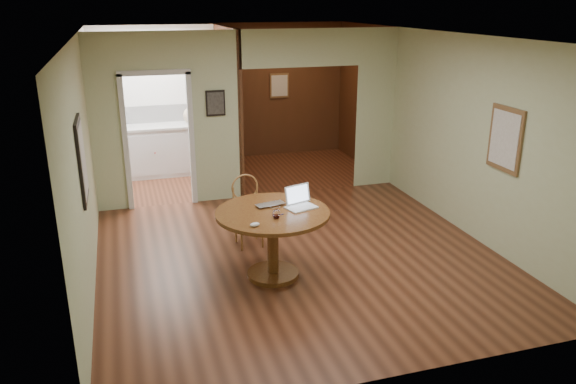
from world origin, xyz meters
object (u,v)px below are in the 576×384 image
object	(u,v)px
chair	(247,206)
open_laptop	(299,201)
dining_table	(273,228)
closed_laptop	(272,206)

from	to	relation	value
chair	open_laptop	size ratio (longest dim) A/B	2.41
dining_table	open_laptop	bearing A→B (deg)	11.09
dining_table	chair	size ratio (longest dim) A/B	1.39
dining_table	chair	xyz separation A→B (m)	(-0.07, 1.02, -0.08)
chair	open_laptop	bearing A→B (deg)	-69.65
chair	open_laptop	xyz separation A→B (m)	(0.42, -0.96, 0.36)
open_laptop	closed_laptop	xyz separation A→B (m)	(-0.31, 0.06, -0.05)
dining_table	closed_laptop	xyz separation A→B (m)	(0.03, 0.13, 0.23)
dining_table	closed_laptop	distance (m)	0.26
chair	open_laptop	world-z (taller)	open_laptop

